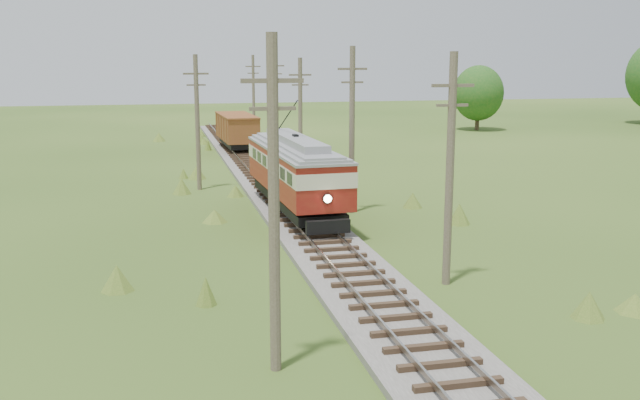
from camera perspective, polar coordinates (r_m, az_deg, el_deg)
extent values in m
cube|color=#605B54|center=(41.44, -2.87, -0.19)|extent=(3.60, 96.00, 0.25)
cube|color=#726659|center=(41.26, -3.85, 0.25)|extent=(0.08, 96.00, 0.17)
cube|color=#726659|center=(41.50, -1.90, 0.34)|extent=(0.08, 96.00, 0.17)
cube|color=#2D2116|center=(41.40, -2.87, 0.09)|extent=(2.40, 96.00, 0.16)
cube|color=black|center=(37.92, -1.95, 0.11)|extent=(2.86, 11.31, 0.46)
cube|color=maroon|center=(37.74, -1.96, 1.63)|extent=(3.33, 12.30, 1.12)
cube|color=beige|center=(37.60, -1.97, 3.00)|extent=(3.36, 12.36, 0.71)
cube|color=black|center=(37.60, -1.97, 3.00)|extent=(3.36, 11.82, 0.56)
cube|color=maroon|center=(37.53, -1.97, 3.77)|extent=(3.33, 12.30, 0.30)
cube|color=gray|center=(37.48, -1.98, 4.28)|extent=(3.39, 12.43, 0.39)
cube|color=gray|center=(37.44, -1.98, 4.80)|extent=(1.64, 9.19, 0.41)
sphere|color=#FFF2BF|center=(31.83, 0.61, 0.10)|extent=(0.37, 0.37, 0.37)
cylinder|color=black|center=(39.11, -2.61, 6.77)|extent=(0.25, 4.73, 1.96)
cylinder|color=black|center=(33.37, -1.39, -1.52)|extent=(0.15, 0.82, 0.81)
cylinder|color=black|center=(33.76, 1.13, -1.37)|extent=(0.15, 0.82, 0.81)
cylinder|color=black|center=(42.21, -4.41, 1.16)|extent=(0.15, 0.82, 0.81)
cylinder|color=black|center=(42.52, -2.39, 1.26)|extent=(0.15, 0.82, 0.81)
cube|color=black|center=(64.80, -6.65, 4.62)|extent=(2.48, 7.67, 0.53)
cube|color=brown|center=(64.67, -6.68, 5.78)|extent=(3.06, 8.53, 2.11)
cube|color=brown|center=(64.57, -6.70, 6.76)|extent=(3.13, 8.70, 0.13)
cylinder|color=black|center=(62.20, -7.02, 4.38)|extent=(0.16, 0.85, 0.84)
cylinder|color=black|center=(62.44, -5.58, 4.44)|extent=(0.16, 0.85, 0.84)
cylinder|color=black|center=(67.18, -7.65, 4.88)|extent=(0.16, 0.85, 0.84)
cylinder|color=black|center=(67.40, -6.31, 4.93)|extent=(0.16, 0.85, 0.84)
cone|color=gray|center=(59.79, -1.63, 3.88)|extent=(3.51, 3.51, 1.32)
cone|color=gray|center=(58.94, -0.58, 3.50)|extent=(1.97, 1.97, 0.77)
cylinder|color=brown|center=(26.47, 10.35, 2.28)|extent=(0.30, 0.30, 8.60)
cube|color=brown|center=(26.17, 10.59, 9.00)|extent=(1.60, 0.12, 0.12)
cube|color=brown|center=(26.21, 10.53, 7.47)|extent=(1.20, 0.10, 0.10)
cylinder|color=brown|center=(38.60, 2.57, 5.53)|extent=(0.30, 0.30, 9.00)
cube|color=brown|center=(38.41, 2.61, 10.44)|extent=(1.60, 0.12, 0.12)
cube|color=brown|center=(38.42, 2.60, 9.39)|extent=(1.20, 0.10, 0.10)
cylinder|color=brown|center=(51.17, -1.58, 6.62)|extent=(0.30, 0.30, 8.40)
cube|color=brown|center=(51.02, -1.60, 9.98)|extent=(1.60, 0.12, 0.12)
cube|color=brown|center=(51.04, -1.60, 9.19)|extent=(1.20, 0.10, 0.10)
cylinder|color=brown|center=(63.98, -3.57, 7.76)|extent=(0.30, 0.30, 8.90)
cube|color=brown|center=(63.87, -3.60, 10.67)|extent=(1.60, 0.12, 0.12)
cube|color=brown|center=(63.88, -3.60, 10.04)|extent=(1.20, 0.10, 0.10)
cylinder|color=brown|center=(76.79, -5.34, 8.24)|extent=(0.30, 0.30, 8.70)
cube|color=brown|center=(76.69, -5.38, 10.59)|extent=(1.60, 0.12, 0.12)
cube|color=brown|center=(76.70, -5.37, 10.07)|extent=(1.20, 0.10, 0.10)
cylinder|color=brown|center=(18.63, -3.71, -0.69)|extent=(0.30, 0.30, 9.00)
cube|color=brown|center=(18.23, -3.84, 9.50)|extent=(1.60, 0.12, 0.12)
cube|color=brown|center=(18.27, -3.81, 7.31)|extent=(1.20, 0.10, 0.10)
cylinder|color=brown|center=(46.24, -9.78, 6.08)|extent=(0.30, 0.30, 8.60)
cube|color=brown|center=(46.07, -9.91, 9.92)|extent=(1.60, 0.12, 0.12)
cube|color=brown|center=(46.09, -9.88, 9.06)|extent=(1.20, 0.10, 0.10)
cylinder|color=#38281C|center=(86.67, 12.46, 6.32)|extent=(0.50, 0.50, 2.52)
ellipsoid|color=#19541A|center=(86.47, 12.55, 8.35)|extent=(5.88, 5.88, 6.47)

